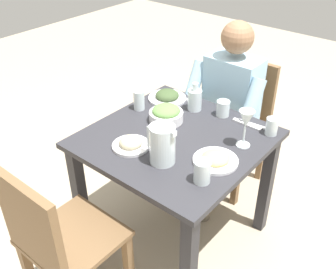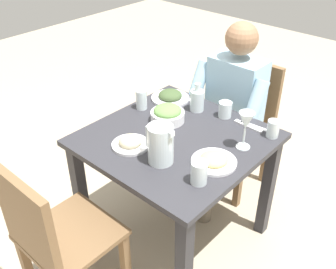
# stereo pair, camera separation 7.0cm
# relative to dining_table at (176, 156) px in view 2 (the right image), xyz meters

# --- Properties ---
(ground_plane) EXTENTS (8.00, 8.00, 0.00)m
(ground_plane) POSITION_rel_dining_table_xyz_m (0.00, 0.00, -0.58)
(ground_plane) COLOR tan
(dining_table) EXTENTS (0.85, 0.85, 0.70)m
(dining_table) POSITION_rel_dining_table_xyz_m (0.00, 0.00, 0.00)
(dining_table) COLOR #2D2D33
(dining_table) RESTS_ON ground_plane
(chair_near) EXTENTS (0.40, 0.40, 0.86)m
(chair_near) POSITION_rel_dining_table_xyz_m (0.03, -0.71, -0.10)
(chair_near) COLOR brown
(chair_near) RESTS_ON ground_plane
(chair_far) EXTENTS (0.40, 0.40, 0.86)m
(chair_far) POSITION_rel_dining_table_xyz_m (0.10, 0.71, -0.10)
(chair_far) COLOR brown
(chair_far) RESTS_ON ground_plane
(diner_near) EXTENTS (0.48, 0.53, 1.15)m
(diner_near) POSITION_rel_dining_table_xyz_m (0.03, -0.51, 0.05)
(diner_near) COLOR #9EC6E0
(diner_near) RESTS_ON ground_plane
(water_pitcher) EXTENTS (0.16, 0.12, 0.19)m
(water_pitcher) POSITION_rel_dining_table_xyz_m (-0.08, 0.20, 0.22)
(water_pitcher) COLOR silver
(water_pitcher) RESTS_ON dining_table
(salad_bowl) EXTENTS (0.18, 0.18, 0.09)m
(salad_bowl) POSITION_rel_dining_table_xyz_m (0.14, -0.09, 0.16)
(salad_bowl) COLOR white
(salad_bowl) RESTS_ON dining_table
(plate_beans) EXTENTS (0.19, 0.19, 0.06)m
(plate_beans) POSITION_rel_dining_table_xyz_m (0.11, 0.21, 0.14)
(plate_beans) COLOR white
(plate_beans) RESTS_ON dining_table
(plate_fries) EXTENTS (0.21, 0.21, 0.05)m
(plate_fries) POSITION_rel_dining_table_xyz_m (-0.28, 0.05, 0.14)
(plate_fries) COLOR white
(plate_fries) RESTS_ON dining_table
(plate_dolmas) EXTENTS (0.23, 0.23, 0.06)m
(plate_dolmas) POSITION_rel_dining_table_xyz_m (0.29, -0.29, 0.14)
(plate_dolmas) COLOR white
(plate_dolmas) RESTS_ON dining_table
(water_glass_near_right) EXTENTS (0.06, 0.06, 0.09)m
(water_glass_near_right) POSITION_rel_dining_table_xyz_m (-0.36, -0.33, 0.17)
(water_glass_near_right) COLOR silver
(water_glass_near_right) RESTS_ON dining_table
(water_glass_far_left) EXTENTS (0.06, 0.06, 0.11)m
(water_glass_far_left) POSITION_rel_dining_table_xyz_m (0.34, -0.10, 0.18)
(water_glass_far_left) COLOR silver
(water_glass_far_left) RESTS_ON dining_table
(water_glass_by_pitcher) EXTENTS (0.07, 0.07, 0.11)m
(water_glass_by_pitcher) POSITION_rel_dining_table_xyz_m (-0.31, 0.21, 0.18)
(water_glass_by_pitcher) COLOR silver
(water_glass_by_pitcher) RESTS_ON dining_table
(water_glass_near_left) EXTENTS (0.07, 0.07, 0.09)m
(water_glass_near_left) POSITION_rel_dining_table_xyz_m (-0.07, -0.34, 0.17)
(water_glass_near_left) COLOR silver
(water_glass_near_left) RESTS_ON dining_table
(wine_glass) EXTENTS (0.08, 0.08, 0.20)m
(wine_glass) POSITION_rel_dining_table_xyz_m (-0.31, -0.15, 0.26)
(wine_glass) COLOR silver
(wine_glass) RESTS_ON dining_table
(oil_carafe) EXTENTS (0.08, 0.08, 0.16)m
(oil_carafe) POSITION_rel_dining_table_xyz_m (0.09, -0.29, 0.18)
(oil_carafe) COLOR silver
(oil_carafe) RESTS_ON dining_table
(fork_near) EXTENTS (0.17, 0.09, 0.01)m
(fork_near) POSITION_rel_dining_table_xyz_m (0.22, -0.34, 0.13)
(fork_near) COLOR silver
(fork_near) RESTS_ON dining_table
(knife_near) EXTENTS (0.18, 0.07, 0.01)m
(knife_near) POSITION_rel_dining_table_xyz_m (0.28, -0.33, 0.13)
(knife_near) COLOR silver
(knife_near) RESTS_ON dining_table
(fork_far) EXTENTS (0.17, 0.03, 0.01)m
(fork_far) POSITION_rel_dining_table_xyz_m (-0.22, -0.33, 0.13)
(fork_far) COLOR silver
(fork_far) RESTS_ON dining_table
(knife_far) EXTENTS (0.19, 0.03, 0.01)m
(knife_far) POSITION_rel_dining_table_xyz_m (-0.26, -0.35, 0.13)
(knife_far) COLOR silver
(knife_far) RESTS_ON dining_table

